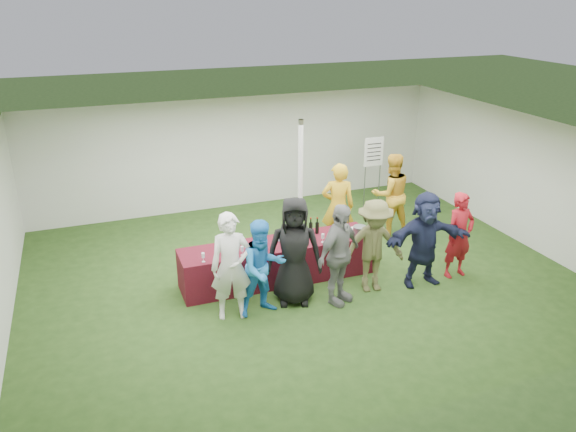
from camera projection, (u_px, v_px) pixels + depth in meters
name	position (u px, v px, depth m)	size (l,w,h in m)	color
ground	(299.00, 274.00, 10.68)	(60.00, 60.00, 0.00)	#284719
tent	(300.00, 185.00, 11.38)	(10.00, 10.00, 10.00)	white
serving_table	(278.00, 261.00, 10.36)	(3.60, 0.80, 0.75)	maroon
wine_bottles	(303.00, 230.00, 10.48)	(0.59, 0.16, 0.32)	black
wine_glasses	(265.00, 246.00, 9.84)	(2.76, 0.12, 0.16)	silver
water_bottle	(278.00, 236.00, 10.27)	(0.07, 0.07, 0.23)	silver
bar_towel	(356.00, 229.00, 10.79)	(0.25, 0.18, 0.03)	white
dump_bucket	(360.00, 231.00, 10.50)	(0.25, 0.25, 0.18)	slate
wine_list_sign	(373.00, 157.00, 13.39)	(0.50, 0.03, 1.80)	slate
staff_pourer	(338.00, 207.00, 11.43)	(0.67, 0.44, 1.85)	gold
staff_back	(391.00, 194.00, 12.20)	(0.88, 0.69, 1.81)	gold
customer_0	(231.00, 267.00, 8.99)	(0.67, 0.44, 1.82)	silver
customer_1	(263.00, 268.00, 9.13)	(0.81, 0.63, 1.66)	#2480D4
customer_2	(294.00, 251.00, 9.43)	(0.93, 0.61, 1.91)	black
customer_3	(339.00, 255.00, 9.42)	(1.05, 0.44, 1.80)	slate
customer_4	(374.00, 246.00, 9.83)	(1.11, 0.64, 1.72)	brown
customer_5	(424.00, 239.00, 10.04)	(1.65, 0.52, 1.78)	#191F3B
customer_6	(459.00, 235.00, 10.36)	(0.60, 0.39, 1.65)	#A3141E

